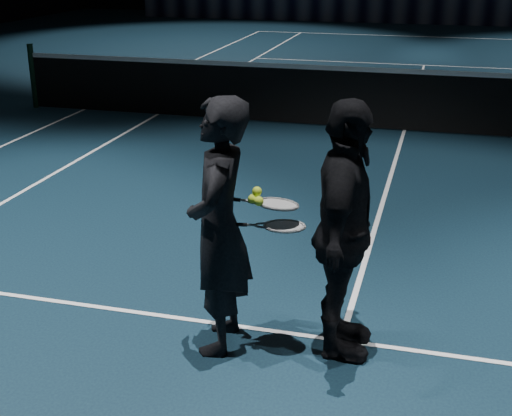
# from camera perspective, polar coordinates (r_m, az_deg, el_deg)

# --- Properties ---
(floor) EXTENTS (36.00, 36.00, 0.00)m
(floor) POSITION_cam_1_polar(r_m,az_deg,el_deg) (11.31, 11.78, 6.06)
(floor) COLOR black
(floor) RESTS_ON ground
(court_lines) EXTENTS (10.98, 23.78, 0.01)m
(court_lines) POSITION_cam_1_polar(r_m,az_deg,el_deg) (11.31, 11.78, 6.08)
(court_lines) COLOR white
(court_lines) RESTS_ON floor
(net_post_left) EXTENTS (0.10, 0.10, 1.10)m
(net_post_left) POSITION_cam_1_polar(r_m,az_deg,el_deg) (13.18, -17.41, 10.04)
(net_post_left) COLOR black
(net_post_left) RESTS_ON floor
(net_mesh) EXTENTS (12.80, 0.02, 0.86)m
(net_mesh) POSITION_cam_1_polar(r_m,az_deg,el_deg) (11.21, 11.95, 8.29)
(net_mesh) COLOR black
(net_mesh) RESTS_ON floor
(net_tape) EXTENTS (12.80, 0.03, 0.07)m
(net_tape) POSITION_cam_1_polar(r_m,az_deg,el_deg) (11.12, 12.13, 10.63)
(net_tape) COLOR white
(net_tape) RESTS_ON net_mesh
(sponsor_backdrop) EXTENTS (22.00, 0.15, 0.90)m
(sponsor_backdrop) POSITION_cam_1_polar(r_m,az_deg,el_deg) (26.56, 14.32, 15.00)
(sponsor_backdrop) COLOR black
(sponsor_backdrop) RESTS_ON floor
(player_a) EXTENTS (0.51, 0.71, 1.82)m
(player_a) POSITION_cam_1_polar(r_m,az_deg,el_deg) (4.89, -2.98, -1.57)
(player_a) COLOR black
(player_a) RESTS_ON floor
(player_b) EXTENTS (0.49, 1.09, 1.82)m
(player_b) POSITION_cam_1_polar(r_m,az_deg,el_deg) (4.84, 7.03, -1.92)
(player_b) COLOR black
(player_b) RESTS_ON floor
(racket_lower) EXTENTS (0.71, 0.33, 0.03)m
(racket_lower) POSITION_cam_1_polar(r_m,az_deg,el_deg) (4.83, 2.30, -1.46)
(racket_lower) COLOR black
(racket_lower) RESTS_ON player_a
(racket_upper) EXTENTS (0.71, 0.37, 0.10)m
(racket_upper) POSITION_cam_1_polar(r_m,az_deg,el_deg) (4.82, 1.76, 0.31)
(racket_upper) COLOR black
(racket_upper) RESTS_ON player_b
(tennis_balls) EXTENTS (0.12, 0.10, 0.12)m
(tennis_balls) POSITION_cam_1_polar(r_m,az_deg,el_deg) (4.78, 0.01, 0.85)
(tennis_balls) COLOR #BEE330
(tennis_balls) RESTS_ON racket_upper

